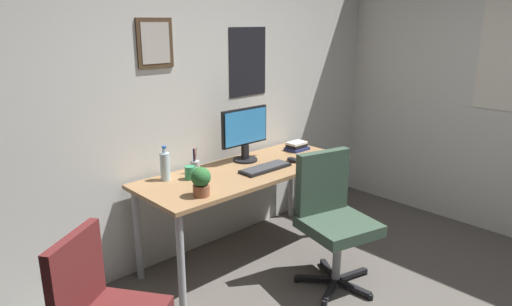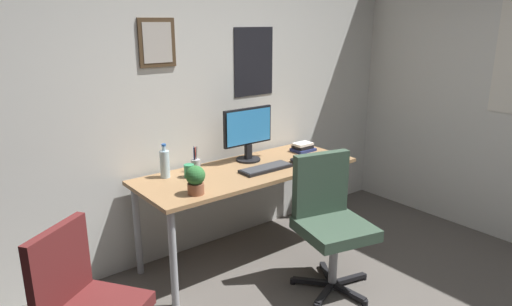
{
  "view_description": "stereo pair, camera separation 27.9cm",
  "coord_description": "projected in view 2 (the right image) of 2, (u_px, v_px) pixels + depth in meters",
  "views": [
    {
      "loc": [
        -2.01,
        -0.74,
        1.83
      ],
      "look_at": [
        0.22,
        1.64,
        0.88
      ],
      "focal_mm": 31.91,
      "sensor_mm": 36.0,
      "label": 1
    },
    {
      "loc": [
        -1.79,
        -0.92,
        1.83
      ],
      "look_at": [
        0.22,
        1.64,
        0.88
      ],
      "focal_mm": 31.91,
      "sensor_mm": 36.0,
      "label": 2
    }
  ],
  "objects": [
    {
      "name": "coffee_mug_near",
      "position": [
        189.0,
        171.0,
        3.31
      ],
      "size": [
        0.11,
        0.08,
        0.1
      ],
      "color": "#2D8C59",
      "rests_on": "desk"
    },
    {
      "name": "water_bottle",
      "position": [
        165.0,
        163.0,
        3.29
      ],
      "size": [
        0.07,
        0.07,
        0.25
      ],
      "color": "silver",
      "rests_on": "desk"
    },
    {
      "name": "computer_mouse",
      "position": [
        295.0,
        161.0,
        3.66
      ],
      "size": [
        0.06,
        0.11,
        0.04
      ],
      "color": "black",
      "rests_on": "desk"
    },
    {
      "name": "wall_back",
      "position": [
        193.0,
        92.0,
        3.53
      ],
      "size": [
        4.4,
        0.1,
        2.6
      ],
      "color": "silver",
      "rests_on": "ground_plane"
    },
    {
      "name": "book_stack_left",
      "position": [
        303.0,
        147.0,
        3.98
      ],
      "size": [
        0.19,
        0.15,
        0.08
      ],
      "color": "navy",
      "rests_on": "desk"
    },
    {
      "name": "pen_cup",
      "position": [
        196.0,
        165.0,
        3.43
      ],
      "size": [
        0.07,
        0.07,
        0.2
      ],
      "color": "#9EA0A5",
      "rests_on": "desk"
    },
    {
      "name": "potted_plant",
      "position": [
        195.0,
        179.0,
        2.97
      ],
      "size": [
        0.13,
        0.13,
        0.19
      ],
      "color": "brown",
      "rests_on": "desk"
    },
    {
      "name": "keyboard",
      "position": [
        266.0,
        168.0,
        3.48
      ],
      "size": [
        0.43,
        0.15,
        0.03
      ],
      "color": "black",
      "rests_on": "desk"
    },
    {
      "name": "side_chair",
      "position": [
        84.0,
        300.0,
        2.25
      ],
      "size": [
        0.58,
        0.58,
        0.88
      ],
      "color": "#591E1E",
      "rests_on": "ground_plane"
    },
    {
      "name": "monitor",
      "position": [
        248.0,
        132.0,
        3.66
      ],
      "size": [
        0.46,
        0.2,
        0.43
      ],
      "color": "black",
      "rests_on": "desk"
    },
    {
      "name": "desk",
      "position": [
        248.0,
        178.0,
        3.53
      ],
      "size": [
        1.75,
        0.67,
        0.73
      ],
      "color": "#936D47",
      "rests_on": "ground_plane"
    },
    {
      "name": "office_chair",
      "position": [
        329.0,
        216.0,
        3.16
      ],
      "size": [
        0.58,
        0.58,
        0.95
      ],
      "color": "#334738",
      "rests_on": "ground_plane"
    }
  ]
}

